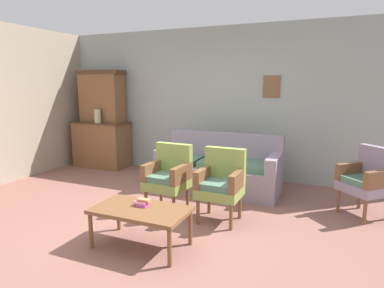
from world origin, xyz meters
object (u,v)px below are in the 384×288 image
at_px(vase_on_cabinet, 98,116).
at_px(armchair_by_doorway, 169,175).
at_px(wingback_chair_by_fireplace, 367,178).
at_px(book_stack_on_table, 143,202).
at_px(armchair_row_middle, 221,182).
at_px(side_cabinet, 102,144).
at_px(floral_couch, 219,170).
at_px(coffee_table, 141,212).

relative_size(vase_on_cabinet, armchair_by_doorway, 0.30).
height_order(wingback_chair_by_fireplace, book_stack_on_table, wingback_chair_by_fireplace).
bearing_deg(armchair_row_middle, vase_on_cabinet, 154.33).
bearing_deg(side_cabinet, armchair_row_middle, -27.66).
height_order(vase_on_cabinet, book_stack_on_table, vase_on_cabinet).
xyz_separation_m(side_cabinet, vase_on_cabinet, (0.08, -0.17, 0.60)).
bearing_deg(armchair_by_doorway, wingback_chair_by_fireplace, 19.69).
relative_size(vase_on_cabinet, floral_couch, 0.14).
bearing_deg(armchair_row_middle, coffee_table, -118.60).
bearing_deg(vase_on_cabinet, floral_couch, -7.46).
bearing_deg(vase_on_cabinet, side_cabinet, 113.74).
bearing_deg(side_cabinet, coffee_table, -45.51).
distance_m(wingback_chair_by_fireplace, book_stack_on_table, 2.88).
relative_size(armchair_by_doorway, armchair_row_middle, 1.00).
bearing_deg(floral_couch, coffee_table, -93.79).
bearing_deg(coffee_table, floral_couch, 86.21).
height_order(side_cabinet, book_stack_on_table, side_cabinet).
xyz_separation_m(armchair_by_doorway, book_stack_on_table, (0.18, -0.94, -0.04)).
height_order(vase_on_cabinet, armchair_row_middle, vase_on_cabinet).
distance_m(side_cabinet, armchair_by_doorway, 2.90).
relative_size(side_cabinet, armchair_by_doorway, 1.28).
relative_size(floral_couch, coffee_table, 1.91).
relative_size(armchair_row_middle, book_stack_on_table, 5.36).
bearing_deg(wingback_chair_by_fireplace, armchair_row_middle, -152.23).
relative_size(armchair_by_doorway, book_stack_on_table, 5.36).
bearing_deg(vase_on_cabinet, coffee_table, -44.42).
xyz_separation_m(floral_couch, wingback_chair_by_fireplace, (2.08, -0.24, 0.17)).
xyz_separation_m(floral_couch, armchair_by_doorway, (-0.34, -1.11, 0.17)).
relative_size(side_cabinet, armchair_row_middle, 1.28).
bearing_deg(book_stack_on_table, coffee_table, -76.32).
xyz_separation_m(coffee_table, book_stack_on_table, (-0.02, 0.07, 0.08)).
xyz_separation_m(armchair_by_doorway, armchair_row_middle, (0.74, -0.02, 0.00)).
bearing_deg(coffee_table, armchair_by_doorway, 101.04).
height_order(floral_couch, armchair_by_doorway, same).
bearing_deg(book_stack_on_table, armchair_row_middle, 58.70).
bearing_deg(armchair_row_middle, book_stack_on_table, -121.30).
bearing_deg(floral_couch, side_cabinet, 169.20).
height_order(armchair_by_doorway, armchair_row_middle, same).
bearing_deg(armchair_row_middle, armchair_by_doorway, 178.65).
height_order(vase_on_cabinet, coffee_table, vase_on_cabinet).
distance_m(floral_couch, armchair_row_middle, 1.21).
bearing_deg(side_cabinet, book_stack_on_table, -44.90).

